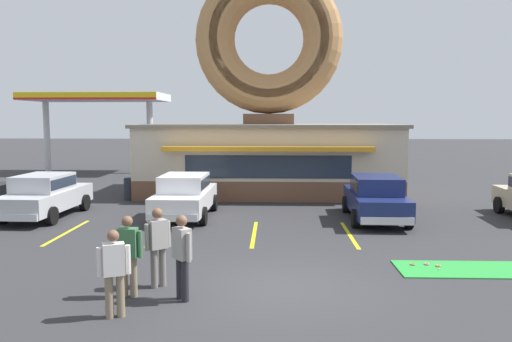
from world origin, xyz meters
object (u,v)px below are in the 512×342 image
object	(u,v)px
car_white	(185,194)
trash_bin	(130,189)
pedestrian_hooded_kid	(128,252)
pedestrian_leather_jacket_man	(182,253)
pedestrian_clipboard_woman	(114,269)
car_silver	(45,194)
pedestrian_blue_sweater_man	(158,243)
car_navy	(376,196)
golf_ball	(439,269)

from	to	relation	value
car_white	trash_bin	world-z (taller)	car_white
pedestrian_hooded_kid	pedestrian_leather_jacket_man	world-z (taller)	pedestrian_leather_jacket_man
trash_bin	pedestrian_clipboard_woman	bearing A→B (deg)	-75.01
car_silver	trash_bin	bearing A→B (deg)	64.11
car_white	pedestrian_blue_sweater_man	distance (m)	7.64
car_silver	pedestrian_clipboard_woman	xyz separation A→B (m)	(5.52, -9.15, 0.03)
pedestrian_clipboard_woman	trash_bin	distance (m)	13.70
pedestrian_blue_sweater_man	pedestrian_clipboard_woman	xyz separation A→B (m)	(-0.41, -1.68, -0.07)
car_silver	car_navy	bearing A→B (deg)	-0.60
pedestrian_blue_sweater_man	pedestrian_clipboard_woman	size ratio (longest dim) A/B	1.06
pedestrian_leather_jacket_man	pedestrian_clipboard_woman	size ratio (longest dim) A/B	1.06
car_navy	car_white	size ratio (longest dim) A/B	1.00
golf_ball	pedestrian_hooded_kid	world-z (taller)	pedestrian_hooded_kid
car_white	pedestrian_blue_sweater_man	world-z (taller)	pedestrian_blue_sweater_man
car_navy	pedestrian_hooded_kid	distance (m)	10.32
golf_ball	trash_bin	xyz separation A→B (m)	(-10.39, 10.20, 0.45)
golf_ball	car_navy	bearing A→B (deg)	93.04
car_navy	pedestrian_blue_sweater_man	bearing A→B (deg)	-129.81
car_white	pedestrian_blue_sweater_man	xyz separation A→B (m)	(0.78, -7.60, 0.09)
pedestrian_leather_jacket_man	car_silver	bearing A→B (deg)	128.68
golf_ball	car_white	world-z (taller)	car_white
car_navy	pedestrian_blue_sweater_man	world-z (taller)	pedestrian_blue_sweater_man
golf_ball	car_silver	bearing A→B (deg)	153.69
car_silver	pedestrian_hooded_kid	xyz separation A→B (m)	(5.46, -8.07, 0.06)
car_white	pedestrian_blue_sweater_man	size ratio (longest dim) A/B	2.65
pedestrian_blue_sweater_man	car_navy	bearing A→B (deg)	50.19
car_navy	car_white	world-z (taller)	same
car_navy	trash_bin	world-z (taller)	car_navy
golf_ball	trash_bin	distance (m)	14.56
golf_ball	car_navy	size ratio (longest dim) A/B	0.01
pedestrian_clipboard_woman	trash_bin	xyz separation A→B (m)	(-3.54, 13.23, -0.40)
pedestrian_blue_sweater_man	trash_bin	world-z (taller)	pedestrian_blue_sweater_man
pedestrian_blue_sweater_man	trash_bin	xyz separation A→B (m)	(-3.95, 11.55, -0.47)
pedestrian_hooded_kid	trash_bin	distance (m)	12.65
car_silver	trash_bin	distance (m)	4.55
pedestrian_blue_sweater_man	car_silver	bearing A→B (deg)	128.45
car_silver	pedestrian_clipboard_woman	distance (m)	10.68
car_white	golf_ball	bearing A→B (deg)	-40.90
car_silver	pedestrian_blue_sweater_man	bearing A→B (deg)	-51.55
trash_bin	car_white	bearing A→B (deg)	-51.16
golf_ball	pedestrian_clipboard_woman	size ratio (longest dim) A/B	0.03
car_white	pedestrian_hooded_kid	bearing A→B (deg)	-87.87
pedestrian_hooded_kid	pedestrian_leather_jacket_man	bearing A→B (deg)	-8.52
pedestrian_clipboard_woman	pedestrian_blue_sweater_man	bearing A→B (deg)	76.21
car_white	car_navy	bearing A→B (deg)	-2.16
car_silver	car_white	size ratio (longest dim) A/B	1.01
golf_ball	car_navy	xyz separation A→B (m)	(-0.32, 5.99, 0.82)
golf_ball	car_white	bearing A→B (deg)	139.10
car_white	pedestrian_clipboard_woman	distance (m)	9.29
car_white	pedestrian_hooded_kid	distance (m)	8.21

